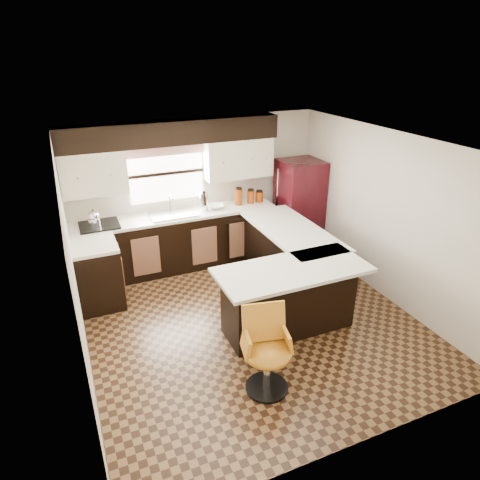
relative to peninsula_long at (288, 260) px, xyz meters
name	(u,v)px	position (x,y,z in m)	size (l,w,h in m)	color
floor	(250,320)	(-0.90, -0.62, -0.45)	(4.40, 4.40, 0.00)	#49301A
ceiling	(253,144)	(-0.90, -0.62, 1.95)	(4.40, 4.40, 0.00)	silver
wall_back	(197,190)	(-0.90, 1.58, 0.75)	(4.40, 4.40, 0.00)	beige
wall_front	(364,343)	(-0.90, -2.83, 0.75)	(4.40, 4.40, 0.00)	beige
wall_left	(74,273)	(-3.00, -0.62, 0.75)	(4.40, 4.40, 0.00)	beige
wall_right	(385,216)	(1.20, -0.62, 0.75)	(4.40, 4.40, 0.00)	beige
base_cab_back	(178,242)	(-1.35, 1.28, 0.00)	(3.30, 0.60, 0.90)	black
base_cab_left	(98,276)	(-2.70, 0.62, 0.00)	(0.60, 0.70, 0.90)	black
counter_back	(177,215)	(-1.35, 1.28, 0.47)	(3.30, 0.60, 0.04)	silver
counter_left	(94,245)	(-2.70, 0.62, 0.47)	(0.60, 0.70, 0.04)	silver
soffit	(172,132)	(-1.30, 1.40, 1.77)	(3.40, 0.35, 0.36)	black
upper_cab_left	(93,173)	(-2.52, 1.40, 1.27)	(0.94, 0.35, 0.64)	beige
upper_cab_right	(238,158)	(-0.22, 1.40, 1.27)	(1.14, 0.35, 0.64)	beige
window_pane	(166,173)	(-1.40, 1.56, 1.10)	(1.20, 0.02, 0.90)	white
valance	(165,150)	(-1.40, 1.52, 1.49)	(1.30, 0.06, 0.18)	#D19B93
sink	(174,214)	(-1.40, 1.25, 0.51)	(0.75, 0.45, 0.03)	#B2B2B7
dishwasher	(241,240)	(-0.35, 0.99, -0.02)	(0.58, 0.03, 0.78)	black
cooktop	(99,225)	(-2.55, 1.25, 0.51)	(0.58, 0.50, 0.03)	black
peninsula_long	(288,260)	(0.00, 0.00, 0.00)	(0.60, 1.95, 0.90)	black
peninsula_return	(289,299)	(-0.53, -0.97, 0.00)	(1.65, 0.60, 0.90)	black
counter_pen_long	(292,231)	(0.05, 0.00, 0.47)	(0.84, 1.95, 0.04)	silver
counter_pen_return	(293,270)	(-0.55, -1.06, 0.47)	(1.89, 0.84, 0.04)	silver
refrigerator	(299,206)	(0.83, 1.12, 0.37)	(0.70, 0.67, 1.64)	#370910
bar_chair	(268,353)	(-1.27, -1.85, 0.03)	(0.51, 0.51, 0.96)	orange
kettle	(94,217)	(-2.61, 1.26, 0.64)	(0.18, 0.18, 0.24)	silver
percolator	(204,202)	(-0.88, 1.28, 0.64)	(0.13, 0.13, 0.30)	silver
mixing_bowl	(216,206)	(-0.67, 1.28, 0.53)	(0.26, 0.26, 0.06)	white
canister_large	(239,197)	(-0.25, 1.30, 0.63)	(0.12, 0.12, 0.27)	#8C3506
canister_med	(251,197)	(-0.03, 1.30, 0.60)	(0.12, 0.12, 0.22)	#8C3506
canister_small	(259,197)	(0.13, 1.30, 0.58)	(0.13, 0.13, 0.17)	#8C3506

